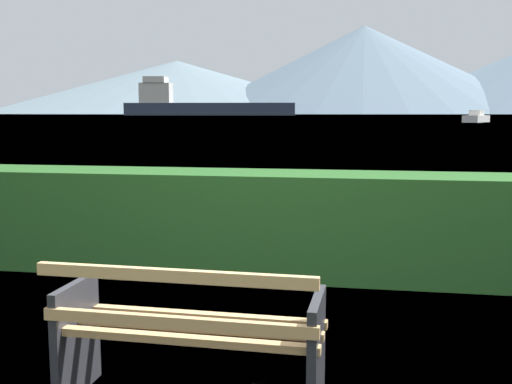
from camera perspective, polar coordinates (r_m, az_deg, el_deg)
water_surface at (r=309.46m, az=9.89°, el=7.10°), size 620.00×620.00×0.00m
park_bench at (r=3.52m, az=-6.28°, el=-13.25°), size 1.52×0.61×0.87m
hedge_row at (r=6.29m, az=1.28°, el=-2.93°), size 9.06×0.85×1.05m
cargo_ship_large at (r=297.30m, az=-5.57°, el=8.15°), size 82.50×17.73×18.48m
fishing_boat_near at (r=104.17m, az=19.94°, el=6.55°), size 5.34×7.99×1.96m
distant_hills at (r=605.81m, az=12.40°, el=10.66°), size 744.78×375.67×83.13m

